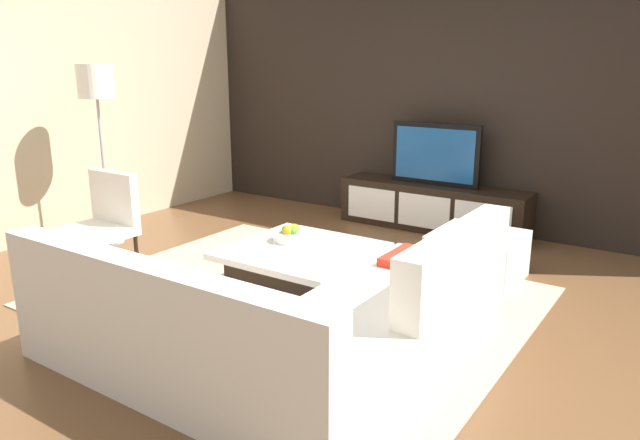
{
  "coord_description": "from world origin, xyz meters",
  "views": [
    {
      "loc": [
        2.5,
        -3.48,
        1.81
      ],
      "look_at": [
        -0.19,
        0.5,
        0.5
      ],
      "focal_mm": 33.33,
      "sensor_mm": 36.0,
      "label": 1
    }
  ],
  "objects_px": {
    "coffee_table": "(302,269)",
    "accent_chair_near": "(103,218)",
    "television": "(435,154)",
    "floor_lamp": "(96,91)",
    "ottoman": "(477,256)",
    "media_console": "(432,207)",
    "fruit_bowl": "(290,235)",
    "sectional_couch": "(286,323)"
  },
  "relations": [
    {
      "from": "coffee_table",
      "to": "accent_chair_near",
      "type": "relative_size",
      "value": 1.24
    },
    {
      "from": "coffee_table",
      "to": "accent_chair_near",
      "type": "xyz_separation_m",
      "value": [
        -1.72,
        -0.54,
        0.29
      ]
    },
    {
      "from": "television",
      "to": "coffee_table",
      "type": "bearing_deg",
      "value": -92.49
    },
    {
      "from": "television",
      "to": "accent_chair_near",
      "type": "xyz_separation_m",
      "value": [
        -1.82,
        -2.83,
        -0.34
      ]
    },
    {
      "from": "floor_lamp",
      "to": "ottoman",
      "type": "xyz_separation_m",
      "value": [
        3.45,
        1.08,
        -1.31
      ]
    },
    {
      "from": "television",
      "to": "ottoman",
      "type": "xyz_separation_m",
      "value": [
        0.93,
        -1.2,
        -0.63
      ]
    },
    {
      "from": "media_console",
      "to": "ottoman",
      "type": "bearing_deg",
      "value": -52.08
    },
    {
      "from": "fruit_bowl",
      "to": "ottoman",
      "type": "bearing_deg",
      "value": 39.45
    },
    {
      "from": "sectional_couch",
      "to": "ottoman",
      "type": "bearing_deg",
      "value": 78.24
    },
    {
      "from": "accent_chair_near",
      "to": "media_console",
      "type": "bearing_deg",
      "value": 55.03
    },
    {
      "from": "sectional_couch",
      "to": "accent_chair_near",
      "type": "bearing_deg",
      "value": 169.03
    },
    {
      "from": "floor_lamp",
      "to": "ottoman",
      "type": "bearing_deg",
      "value": 17.42
    },
    {
      "from": "sectional_couch",
      "to": "coffee_table",
      "type": "xyz_separation_m",
      "value": [
        -0.6,
        0.99,
        -0.08
      ]
    },
    {
      "from": "television",
      "to": "fruit_bowl",
      "type": "bearing_deg",
      "value": -97.31
    },
    {
      "from": "accent_chair_near",
      "to": "fruit_bowl",
      "type": "height_order",
      "value": "accent_chair_near"
    },
    {
      "from": "media_console",
      "to": "sectional_couch",
      "type": "height_order",
      "value": "sectional_couch"
    },
    {
      "from": "accent_chair_near",
      "to": "fruit_bowl",
      "type": "distance_m",
      "value": 1.66
    },
    {
      "from": "accent_chair_near",
      "to": "coffee_table",
      "type": "bearing_deg",
      "value": 15.08
    },
    {
      "from": "sectional_couch",
      "to": "floor_lamp",
      "type": "distance_m",
      "value": 3.41
    },
    {
      "from": "sectional_couch",
      "to": "fruit_bowl",
      "type": "xyz_separation_m",
      "value": [
        -0.78,
        1.09,
        0.15
      ]
    },
    {
      "from": "fruit_bowl",
      "to": "sectional_couch",
      "type": "bearing_deg",
      "value": -54.38
    },
    {
      "from": "floor_lamp",
      "to": "ottoman",
      "type": "relative_size",
      "value": 2.52
    },
    {
      "from": "coffee_table",
      "to": "accent_chair_near",
      "type": "distance_m",
      "value": 1.82
    },
    {
      "from": "sectional_couch",
      "to": "fruit_bowl",
      "type": "bearing_deg",
      "value": 125.62
    },
    {
      "from": "coffee_table",
      "to": "media_console",
      "type": "bearing_deg",
      "value": 87.51
    },
    {
      "from": "television",
      "to": "coffee_table",
      "type": "relative_size",
      "value": 0.91
    },
    {
      "from": "television",
      "to": "ottoman",
      "type": "distance_m",
      "value": 1.64
    },
    {
      "from": "television",
      "to": "accent_chair_near",
      "type": "distance_m",
      "value": 3.38
    },
    {
      "from": "television",
      "to": "sectional_couch",
      "type": "relative_size",
      "value": 0.43
    },
    {
      "from": "accent_chair_near",
      "to": "television",
      "type": "bearing_deg",
      "value": 55.03
    },
    {
      "from": "ottoman",
      "to": "accent_chair_near",
      "type": "bearing_deg",
      "value": -149.22
    },
    {
      "from": "accent_chair_near",
      "to": "ottoman",
      "type": "xyz_separation_m",
      "value": [
        2.75,
        1.64,
        -0.29
      ]
    },
    {
      "from": "coffee_table",
      "to": "fruit_bowl",
      "type": "bearing_deg",
      "value": 150.88
    },
    {
      "from": "television",
      "to": "coffee_table",
      "type": "distance_m",
      "value": 2.38
    },
    {
      "from": "coffee_table",
      "to": "accent_chair_near",
      "type": "height_order",
      "value": "accent_chair_near"
    },
    {
      "from": "media_console",
      "to": "television",
      "type": "xyz_separation_m",
      "value": [
        0.0,
        0.0,
        0.58
      ]
    },
    {
      "from": "media_console",
      "to": "coffee_table",
      "type": "height_order",
      "value": "media_console"
    },
    {
      "from": "television",
      "to": "accent_chair_near",
      "type": "bearing_deg",
      "value": -122.66
    },
    {
      "from": "television",
      "to": "ottoman",
      "type": "relative_size",
      "value": 1.4
    },
    {
      "from": "coffee_table",
      "to": "ottoman",
      "type": "height_order",
      "value": "ottoman"
    },
    {
      "from": "media_console",
      "to": "coffee_table",
      "type": "relative_size",
      "value": 1.91
    },
    {
      "from": "accent_chair_near",
      "to": "fruit_bowl",
      "type": "bearing_deg",
      "value": 20.28
    }
  ]
}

